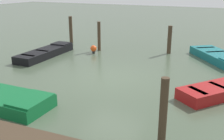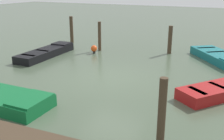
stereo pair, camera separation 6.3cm
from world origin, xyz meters
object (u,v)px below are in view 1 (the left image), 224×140
marker_buoy (94,49)px  mooring_piling_near_right (169,40)px  rowboat_black (46,52)px  mooring_piling_center (99,36)px  mooring_piling_near_left (163,118)px  rowboat_red (224,89)px  rowboat_teal (218,56)px  mooring_piling_far_left (71,30)px

marker_buoy → mooring_piling_near_right: bearing=-153.9°
rowboat_black → mooring_piling_near_right: (-5.94, -3.58, 0.58)m
mooring_piling_center → mooring_piling_near_left: (-6.16, 8.41, 0.09)m
rowboat_black → mooring_piling_center: 3.25m
rowboat_red → rowboat_teal: same height
marker_buoy → mooring_piling_center: bearing=-85.3°
mooring_piling_far_left → marker_buoy: 3.53m
rowboat_teal → mooring_piling_near_right: size_ratio=2.33×
rowboat_black → rowboat_teal: size_ratio=1.07×
rowboat_red → marker_buoy: size_ratio=7.17×
rowboat_red → mooring_piling_far_left: 11.26m
rowboat_red → rowboat_teal: size_ratio=0.93×
mooring_piling_near_right → mooring_piling_near_left: bearing=103.1°
rowboat_red → rowboat_black: bearing=118.3°
mooring_piling_near_right → marker_buoy: size_ratio=3.31×
mooring_piling_near_left → rowboat_red: bearing=-103.2°
mooring_piling_near_right → rowboat_red: bearing=122.9°
rowboat_black → mooring_piling_near_left: size_ratio=2.07×
rowboat_black → rowboat_teal: (-8.62, -3.23, 0.00)m
mooring_piling_center → mooring_piling_far_left: (2.80, -1.17, 0.02)m
rowboat_red → rowboat_teal: 4.74m
mooring_piling_near_right → mooring_piling_far_left: mooring_piling_far_left is taller
mooring_piling_center → mooring_piling_near_left: bearing=126.2°
rowboat_red → marker_buoy: (7.14, -3.15, 0.07)m
mooring_piling_center → mooring_piling_far_left: mooring_piling_far_left is taller
rowboat_red → marker_buoy: marker_buoy is taller
mooring_piling_near_left → rowboat_black: bearing=-36.0°
mooring_piling_far_left → marker_buoy: (-2.87, 1.98, -0.60)m
mooring_piling_center → mooring_piling_near_left: mooring_piling_near_left is taller
mooring_piling_near_left → mooring_piling_near_right: bearing=-76.9°
mooring_piling_near_right → mooring_piling_center: bearing=15.5°
rowboat_teal → mooring_piling_near_left: bearing=-39.4°
mooring_piling_near_right → mooring_piling_far_left: size_ratio=0.90×
rowboat_black → marker_buoy: size_ratio=8.23×
rowboat_teal → rowboat_black: bearing=-106.0°
marker_buoy → rowboat_teal: bearing=-166.7°
rowboat_red → mooring_piling_far_left: (10.01, -5.13, 0.67)m
mooring_piling_near_left → marker_buoy: mooring_piling_near_left is taller
rowboat_red → mooring_piling_near_right: mooring_piling_near_right is taller
rowboat_black → marker_buoy: marker_buoy is taller
marker_buoy → rowboat_black: bearing=39.1°
mooring_piling_center → rowboat_black: bearing=51.2°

